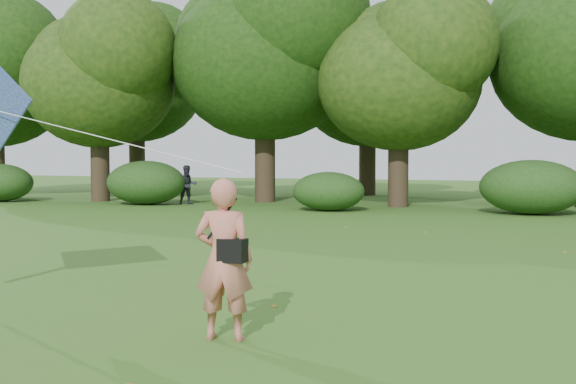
% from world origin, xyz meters
% --- Properties ---
extents(ground, '(100.00, 100.00, 0.00)m').
position_xyz_m(ground, '(0.00, 0.00, 0.00)').
color(ground, '#265114').
rests_on(ground, ground).
extents(man_kite_flyer, '(0.72, 0.54, 1.80)m').
position_xyz_m(man_kite_flyer, '(0.04, -0.87, 0.90)').
color(man_kite_flyer, '#CF7461').
rests_on(man_kite_flyer, ground).
extents(bystander_left, '(0.99, 0.97, 1.61)m').
position_xyz_m(bystander_left, '(-10.37, 18.35, 0.81)').
color(bystander_left, '#262733').
rests_on(bystander_left, ground).
extents(crossbody_bag, '(0.43, 0.20, 0.71)m').
position_xyz_m(crossbody_bag, '(0.16, -0.90, 1.02)').
color(crossbody_bag, black).
rests_on(crossbody_bag, ground).
extents(tree_line, '(54.70, 15.30, 9.48)m').
position_xyz_m(tree_line, '(1.67, 22.88, 5.60)').
color(tree_line, '#3A2D1E').
rests_on(tree_line, ground).
extents(shrub_band, '(39.15, 3.22, 1.88)m').
position_xyz_m(shrub_band, '(-0.72, 17.60, 0.86)').
color(shrub_band, '#264919').
rests_on(shrub_band, ground).
extents(fallen_leaves, '(10.03, 15.36, 0.01)m').
position_xyz_m(fallen_leaves, '(1.07, 6.18, 0.01)').
color(fallen_leaves, olive).
rests_on(fallen_leaves, ground).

